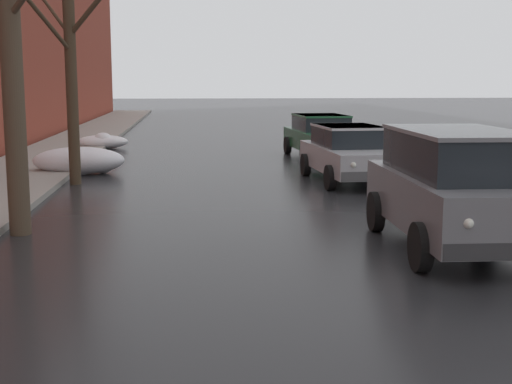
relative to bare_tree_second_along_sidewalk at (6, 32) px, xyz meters
The scene contains 8 objects.
left_sidewalk_slab 7.58m from the bare_tree_second_along_sidewalk, 104.35° to the left, with size 2.88×80.00×0.13m, color gray.
snow_bank_near_corner_left 15.43m from the bare_tree_second_along_sidewalk, 91.51° to the left, with size 1.93×1.03×0.62m.
snow_bank_mid_block_left 8.31m from the bare_tree_second_along_sidewalk, 90.74° to the left, with size 2.49×1.31×0.75m.
bare_tree_second_along_sidewalk is the anchor object (origin of this frame).
bare_tree_mid_block 5.82m from the bare_tree_second_along_sidewalk, 89.49° to the left, with size 2.50×3.02×6.74m.
suv_grey_approaching_near_lane 7.50m from the bare_tree_second_along_sidewalk, 12.49° to the right, with size 2.18×4.30×1.82m.
sedan_silver_parked_kerbside_close 9.35m from the bare_tree_second_along_sidewalk, 39.44° to the left, with size 2.13×4.30×1.42m.
sedan_green_parked_kerbside_mid 13.75m from the bare_tree_second_along_sidewalk, 57.45° to the left, with size 2.17×4.47×1.42m.
Camera 1 is at (-1.57, -0.45, 2.56)m, focal length 49.47 mm.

